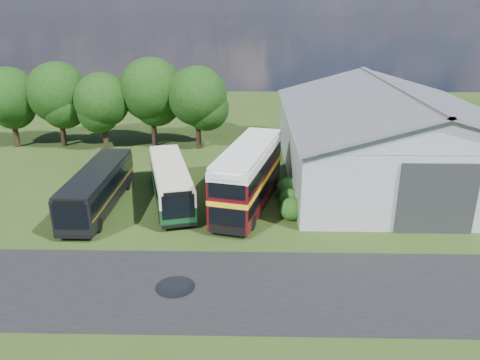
{
  "coord_description": "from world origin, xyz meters",
  "views": [
    {
      "loc": [
        2.56,
        -24.95,
        14.52
      ],
      "look_at": [
        1.82,
        8.0,
        2.24
      ],
      "focal_mm": 35.0,
      "sensor_mm": 36.0,
      "label": 1
    }
  ],
  "objects_px": {
    "storage_shed": "(389,130)",
    "bus_dark_single": "(98,188)",
    "bus_maroon_double": "(248,177)",
    "bus_green_single": "(170,182)"
  },
  "relations": [
    {
      "from": "storage_shed",
      "to": "bus_green_single",
      "type": "height_order",
      "value": "storage_shed"
    },
    {
      "from": "bus_green_single",
      "to": "bus_dark_single",
      "type": "bearing_deg",
      "value": -178.47
    },
    {
      "from": "bus_green_single",
      "to": "bus_dark_single",
      "type": "height_order",
      "value": "bus_dark_single"
    },
    {
      "from": "storage_shed",
      "to": "bus_dark_single",
      "type": "relative_size",
      "value": 2.2
    },
    {
      "from": "bus_dark_single",
      "to": "bus_maroon_double",
      "type": "bearing_deg",
      "value": 3.4
    },
    {
      "from": "storage_shed",
      "to": "bus_dark_single",
      "type": "height_order",
      "value": "storage_shed"
    },
    {
      "from": "bus_maroon_double",
      "to": "bus_dark_single",
      "type": "relative_size",
      "value": 1.03
    },
    {
      "from": "storage_shed",
      "to": "bus_maroon_double",
      "type": "height_order",
      "value": "storage_shed"
    },
    {
      "from": "storage_shed",
      "to": "bus_dark_single",
      "type": "xyz_separation_m",
      "value": [
        -23.89,
        -8.42,
        -2.51
      ]
    },
    {
      "from": "storage_shed",
      "to": "bus_dark_single",
      "type": "distance_m",
      "value": 25.45
    }
  ]
}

